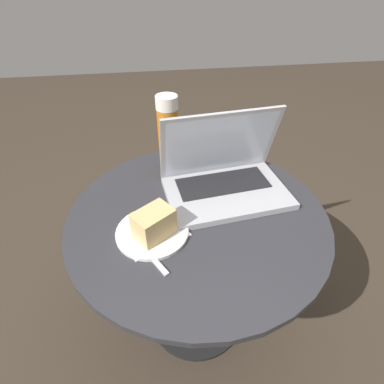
% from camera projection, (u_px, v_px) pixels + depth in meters
% --- Properties ---
extents(ground_plane, '(6.00, 6.00, 0.00)m').
position_uv_depth(ground_plane, '(196.00, 313.00, 1.10)').
color(ground_plane, '#382D23').
extents(table, '(0.69, 0.69, 0.50)m').
position_uv_depth(table, '(197.00, 242.00, 0.86)').
color(table, black).
rests_on(table, ground_plane).
extents(napkin, '(0.18, 0.16, 0.00)m').
position_uv_depth(napkin, '(154.00, 234.00, 0.73)').
color(napkin, white).
rests_on(napkin, table).
extents(laptop, '(0.36, 0.26, 0.23)m').
position_uv_depth(laptop, '(224.00, 176.00, 0.84)').
color(laptop, '#B2B2B7').
rests_on(laptop, table).
extents(beer_glass, '(0.06, 0.06, 0.24)m').
position_uv_depth(beer_glass, '(168.00, 136.00, 0.88)').
color(beer_glass, '#C6701E').
rests_on(beer_glass, table).
extents(snack_plate, '(0.18, 0.18, 0.08)m').
position_uv_depth(snack_plate, '(153.00, 226.00, 0.72)').
color(snack_plate, white).
rests_on(snack_plate, table).
extents(fork, '(0.10, 0.16, 0.00)m').
position_uv_depth(fork, '(142.00, 246.00, 0.70)').
color(fork, silver).
rests_on(fork, table).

